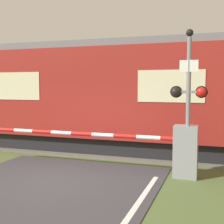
{
  "coord_description": "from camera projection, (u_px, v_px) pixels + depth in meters",
  "views": [
    {
      "loc": [
        3.71,
        -6.79,
        2.36
      ],
      "look_at": [
        0.75,
        1.87,
        1.59
      ],
      "focal_mm": 50.0,
      "sensor_mm": 36.0,
      "label": 1
    }
  ],
  "objects": [
    {
      "name": "ground_plane",
      "position": [
        60.0,
        180.0,
        7.8
      ],
      "size": [
        80.0,
        80.0,
        0.0
      ],
      "primitive_type": "plane",
      "color": "#4C6033"
    },
    {
      "name": "track_bed",
      "position": [
        111.0,
        149.0,
        11.58
      ],
      "size": [
        36.0,
        3.2,
        0.13
      ],
      "color": "#666056",
      "rests_on": "ground_plane"
    },
    {
      "name": "train",
      "position": [
        176.0,
        97.0,
        10.66
      ],
      "size": [
        20.07,
        2.77,
        3.88
      ],
      "color": "black",
      "rests_on": "ground_plane"
    },
    {
      "name": "crossing_barrier",
      "position": [
        167.0,
        148.0,
        8.14
      ],
      "size": [
        6.23,
        0.44,
        1.35
      ],
      "color": "gray",
      "rests_on": "ground_plane"
    },
    {
      "name": "signal_post",
      "position": [
        188.0,
        95.0,
        7.76
      ],
      "size": [
        0.92,
        0.26,
        3.75
      ],
      "color": "gray",
      "rests_on": "ground_plane"
    }
  ]
}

